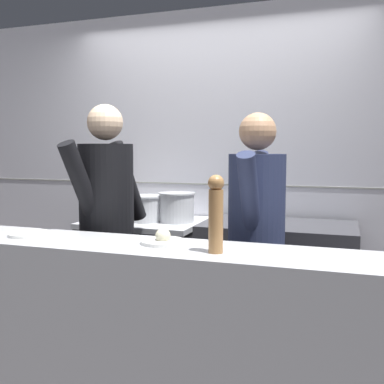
{
  "coord_description": "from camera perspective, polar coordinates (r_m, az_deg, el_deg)",
  "views": [
    {
      "loc": [
        1.02,
        -2.31,
        1.45
      ],
      "look_at": [
        0.03,
        0.6,
        1.15
      ],
      "focal_mm": 42.0,
      "sensor_mm": 36.0,
      "label": 1
    }
  ],
  "objects": [
    {
      "name": "pass_counter",
      "position": [
        2.44,
        -5.29,
        -17.93
      ],
      "size": [
        2.62,
        0.45,
        0.96
      ],
      "color": "#B7BABF",
      "rests_on": "ground_plane"
    },
    {
      "name": "oven_range",
      "position": [
        3.72,
        -5.92,
        -10.23
      ],
      "size": [
        0.91,
        0.71,
        0.88
      ],
      "color": "#232326",
      "rests_on": "ground_plane"
    },
    {
      "name": "wall_back_tiled",
      "position": [
        3.8,
        3.12,
        3.27
      ],
      "size": [
        8.0,
        0.06,
        2.6
      ],
      "color": "silver",
      "rests_on": "ground_plane"
    },
    {
      "name": "prep_counter",
      "position": [
        3.43,
        10.78,
        -11.49
      ],
      "size": [
        1.1,
        0.65,
        0.91
      ],
      "color": "#38383D",
      "rests_on": "ground_plane"
    },
    {
      "name": "plated_dish_main",
      "position": [
        2.68,
        -19.91,
        -5.04
      ],
      "size": [
        0.23,
        0.23,
        0.02
      ],
      "color": "white",
      "rests_on": "pass_counter"
    },
    {
      "name": "chef_head_cook",
      "position": [
        2.98,
        -10.75,
        -3.95
      ],
      "size": [
        0.43,
        0.75,
        1.73
      ],
      "rotation": [
        0.0,
        0.0,
        -0.25
      ],
      "color": "black",
      "rests_on": "ground_plane"
    },
    {
      "name": "mixing_bowl_steel",
      "position": [
        3.38,
        6.72,
        -2.95
      ],
      "size": [
        0.24,
        0.24,
        0.09
      ],
      "color": "#B7BABF",
      "rests_on": "prep_counter"
    },
    {
      "name": "plated_dish_appetiser",
      "position": [
        2.32,
        -3.71,
        -6.07
      ],
      "size": [
        0.23,
        0.23,
        0.08
      ],
      "color": "white",
      "rests_on": "pass_counter"
    },
    {
      "name": "sauce_pot",
      "position": [
        3.56,
        -5.85,
        -1.98
      ],
      "size": [
        0.29,
        0.29,
        0.2
      ],
      "color": "#B7BABF",
      "rests_on": "oven_range"
    },
    {
      "name": "pepper_mill",
      "position": [
        2.08,
        3.05,
        -2.59
      ],
      "size": [
        0.08,
        0.08,
        0.37
      ],
      "color": "#AD7A47",
      "rests_on": "pass_counter"
    },
    {
      "name": "braising_pot",
      "position": [
        3.5,
        -1.93,
        -1.85
      ],
      "size": [
        0.29,
        0.29,
        0.23
      ],
      "color": "#B7BABF",
      "rests_on": "oven_range"
    },
    {
      "name": "chef_sous",
      "position": [
        2.72,
        8.15,
        -5.68
      ],
      "size": [
        0.34,
        0.72,
        1.66
      ],
      "rotation": [
        0.0,
        0.0,
        -0.01
      ],
      "color": "black",
      "rests_on": "ground_plane"
    },
    {
      "name": "stock_pot",
      "position": [
        3.74,
        -9.8,
        -1.61
      ],
      "size": [
        0.26,
        0.26,
        0.21
      ],
      "color": "beige",
      "rests_on": "oven_range"
    }
  ]
}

